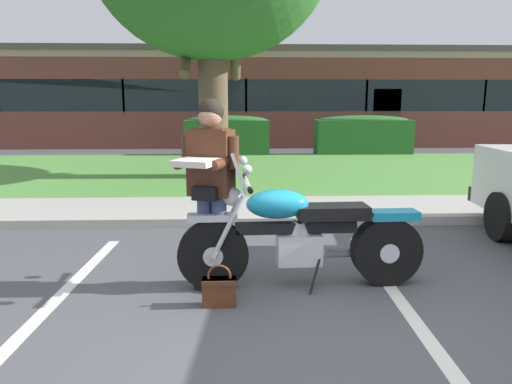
% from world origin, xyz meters
% --- Properties ---
extents(ground_plane, '(140.00, 140.00, 0.00)m').
position_xyz_m(ground_plane, '(0.00, 0.00, 0.00)').
color(ground_plane, '#4C4C51').
extents(curb_strip, '(60.00, 0.20, 0.12)m').
position_xyz_m(curb_strip, '(0.00, 3.10, 0.06)').
color(curb_strip, '#ADA89E').
rests_on(curb_strip, ground).
extents(concrete_walk, '(60.00, 1.50, 0.08)m').
position_xyz_m(concrete_walk, '(0.00, 3.95, 0.04)').
color(concrete_walk, '#ADA89E').
rests_on(concrete_walk, ground).
extents(grass_lawn, '(60.00, 6.67, 0.06)m').
position_xyz_m(grass_lawn, '(0.00, 8.03, 0.03)').
color(grass_lawn, '#518E3D').
rests_on(grass_lawn, ground).
extents(stall_stripe_0, '(0.27, 4.40, 0.01)m').
position_xyz_m(stall_stripe_0, '(-2.23, 0.20, 0.00)').
color(stall_stripe_0, silver).
rests_on(stall_stripe_0, ground).
extents(stall_stripe_1, '(0.27, 4.40, 0.01)m').
position_xyz_m(stall_stripe_1, '(0.73, 0.20, 0.00)').
color(stall_stripe_1, silver).
rests_on(stall_stripe_1, ground).
extents(motorcycle, '(2.24, 0.82, 1.26)m').
position_xyz_m(motorcycle, '(0.01, 0.92, 0.49)').
color(motorcycle, black).
rests_on(motorcycle, ground).
extents(rider_person, '(0.56, 0.66, 1.70)m').
position_xyz_m(rider_person, '(-0.89, 0.91, 1.01)').
color(rider_person, black).
rests_on(rider_person, ground).
extents(handbag, '(0.28, 0.13, 0.36)m').
position_xyz_m(handbag, '(-0.80, 0.51, 0.14)').
color(handbag, '#562D19').
rests_on(handbag, ground).
extents(hedge_left, '(2.58, 0.90, 1.24)m').
position_xyz_m(hedge_left, '(-0.98, 11.56, 0.65)').
color(hedge_left, '#286028').
rests_on(hedge_left, ground).
extents(hedge_center_left, '(2.97, 0.90, 1.24)m').
position_xyz_m(hedge_center_left, '(3.28, 11.56, 0.65)').
color(hedge_center_left, '#286028').
rests_on(hedge_center_left, ground).
extents(brick_building, '(25.32, 9.66, 3.60)m').
position_xyz_m(brick_building, '(-0.35, 18.46, 1.80)').
color(brick_building, brown).
rests_on(brick_building, ground).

